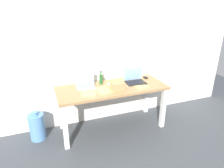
{
  "coord_description": "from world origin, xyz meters",
  "views": [
    {
      "loc": [
        -1.04,
        -2.78,
        2.0
      ],
      "look_at": [
        0.0,
        0.0,
        0.81
      ],
      "focal_mm": 32.06,
      "sensor_mm": 36.0,
      "label": 1
    }
  ],
  "objects": [
    {
      "name": "ground_plane",
      "position": [
        0.0,
        0.0,
        0.0
      ],
      "size": [
        8.0,
        8.0,
        0.0
      ],
      "primitive_type": "plane",
      "color": "#42474C"
    },
    {
      "name": "laptop_left",
      "position": [
        -0.4,
        0.14,
        0.81
      ],
      "size": [
        0.32,
        0.24,
        0.23
      ],
      "color": "gray",
      "rests_on": "desk"
    },
    {
      "name": "beer_bottle",
      "position": [
        -0.12,
        0.19,
        0.84
      ],
      "size": [
        0.06,
        0.06,
        0.23
      ],
      "color": "#1E5123",
      "rests_on": "desk"
    },
    {
      "name": "computer_mouse",
      "position": [
        0.7,
        0.17,
        0.78
      ],
      "size": [
        0.1,
        0.12,
        0.03
      ],
      "primitive_type": "ellipsoid",
      "rotation": [
        0.0,
        0.0,
        0.51
      ],
      "color": "black",
      "rests_on": "desk"
    },
    {
      "name": "desk",
      "position": [
        0.0,
        0.0,
        0.65
      ],
      "size": [
        1.76,
        0.68,
        0.76
      ],
      "color": "#A37A4C",
      "rests_on": "ground"
    },
    {
      "name": "paper_yellow_folder",
      "position": [
        -0.18,
        -0.08,
        0.76
      ],
      "size": [
        0.25,
        0.32,
        0.0
      ],
      "primitive_type": "cube",
      "rotation": [
        0.0,
        0.0,
        0.13
      ],
      "color": "#F4E06B",
      "rests_on": "desk"
    },
    {
      "name": "water_cooler_jug",
      "position": [
        -1.21,
        0.12,
        0.22
      ],
      "size": [
        0.24,
        0.24,
        0.47
      ],
      "color": "#598CC6",
      "rests_on": "ground"
    },
    {
      "name": "cardboard_box",
      "position": [
        0.04,
        -0.13,
        0.82
      ],
      "size": [
        0.21,
        0.16,
        0.11
      ],
      "primitive_type": "cube",
      "rotation": [
        0.0,
        0.0,
        -0.02
      ],
      "color": "tan",
      "rests_on": "desk"
    },
    {
      "name": "paper_sheet_front_right",
      "position": [
        0.44,
        -0.09,
        0.76
      ],
      "size": [
        0.26,
        0.33,
        0.0
      ],
      "primitive_type": "cube",
      "rotation": [
        0.0,
        0.0,
        0.19
      ],
      "color": "#F4E06B",
      "rests_on": "desk"
    },
    {
      "name": "back_wall",
      "position": [
        0.0,
        0.4,
        1.3
      ],
      "size": [
        5.2,
        0.08,
        2.6
      ],
      "primitive_type": "cube",
      "color": "silver",
      "rests_on": "ground"
    },
    {
      "name": "laptop_right",
      "position": [
        0.43,
        0.05,
        0.81
      ],
      "size": [
        0.33,
        0.26,
        0.24
      ],
      "color": "black",
      "rests_on": "desk"
    },
    {
      "name": "paper_sheet_front_left",
      "position": [
        -0.42,
        -0.09,
        0.76
      ],
      "size": [
        0.27,
        0.33,
        0.0
      ],
      "primitive_type": "cube",
      "rotation": [
        0.0,
        0.0,
        -0.21
      ],
      "color": "#F4E06B",
      "rests_on": "desk"
    },
    {
      "name": "paper_sheet_near_back",
      "position": [
        0.09,
        0.04,
        0.76
      ],
      "size": [
        0.28,
        0.34,
        0.0
      ],
      "primitive_type": "cube",
      "rotation": [
        0.0,
        0.0,
        0.27
      ],
      "color": "white",
      "rests_on": "desk"
    }
  ]
}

